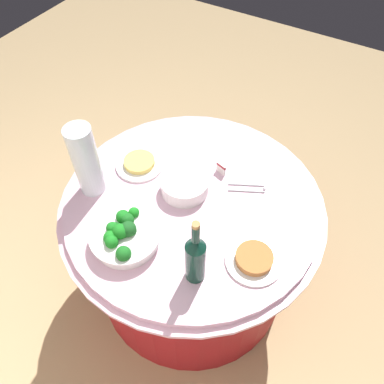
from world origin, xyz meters
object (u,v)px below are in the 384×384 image
Objects in this scene: decorative_fruit_vase at (87,164)px; food_plate_peanuts at (254,259)px; food_plate_noodles at (139,163)px; label_placard_front at (221,168)px; wine_bottle at (195,258)px; broccoli_bowl at (125,235)px; plate_stack at (185,185)px; serving_tongs at (248,188)px.

decorative_fruit_vase is 0.77m from food_plate_peanuts.
food_plate_noodles is (-0.10, -0.21, -0.14)m from decorative_fruit_vase.
label_placard_front is (0.32, -0.34, 0.01)m from food_plate_peanuts.
wine_bottle reaches higher than food_plate_peanuts.
broccoli_bowl is at bearing 2.16° from wine_bottle.
wine_bottle is at bearing 126.44° from plate_stack.
label_placard_front reaches higher than food_plate_peanuts.
broccoli_bowl is at bearing 117.71° from food_plate_noodles.
wine_bottle is at bearing -177.84° from broccoli_bowl.
serving_tongs is (-0.24, -0.15, -0.03)m from plate_stack.
broccoli_bowl is 0.51m from food_plate_peanuts.
food_plate_noodles is at bearing -62.29° from broccoli_bowl.
food_plate_peanuts is at bearing 133.35° from label_placard_front.
serving_tongs is 0.74× the size of food_plate_peanuts.
wine_bottle reaches higher than serving_tongs.
wine_bottle reaches higher than broccoli_bowl.
plate_stack reaches higher than label_placard_front.
label_placard_front is at bearing -106.63° from broccoli_bowl.
plate_stack is at bearing -100.79° from broccoli_bowl.
broccoli_bowl reaches higher than plate_stack.
decorative_fruit_vase is at bearing -27.83° from broccoli_bowl.
decorative_fruit_vase is at bearing 1.65° from food_plate_peanuts.
label_placard_front is at bearing -8.80° from serving_tongs.
decorative_fruit_vase is (0.35, 0.19, 0.12)m from plate_stack.
wine_bottle is 0.26m from food_plate_peanuts.
wine_bottle is 0.61m from decorative_fruit_vase.
broccoli_bowl is 5.09× the size of label_placard_front.
wine_bottle reaches higher than food_plate_noodles.
decorative_fruit_vase is at bearing 28.45° from plate_stack.
serving_tongs is 0.51m from food_plate_noodles.
food_plate_noodles is at bearing -35.05° from wine_bottle.
plate_stack is 0.62× the size of decorative_fruit_vase.
plate_stack is at bearing 32.01° from serving_tongs.
food_plate_noodles is at bearing 14.51° from serving_tongs.
label_placard_front is (0.15, -0.02, 0.03)m from serving_tongs.
plate_stack is 0.44m from food_plate_peanuts.
serving_tongs is at bearing -61.34° from food_plate_peanuts.
broccoli_bowl is 0.82× the size of decorative_fruit_vase.
broccoli_bowl is at bearing 20.15° from food_plate_peanuts.
serving_tongs is at bearing -150.09° from decorative_fruit_vase.
broccoli_bowl is at bearing 58.48° from serving_tongs.
plate_stack reaches higher than food_plate_peanuts.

